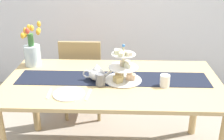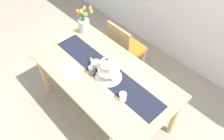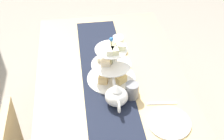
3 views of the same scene
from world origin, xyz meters
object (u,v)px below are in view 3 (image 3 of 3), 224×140
at_px(tiered_cake_stand, 111,66).
at_px(mug_grey, 132,91).
at_px(dinner_plate_left, 169,123).
at_px(mug_white_text, 118,43).
at_px(teapot, 117,96).
at_px(dining_table, 113,100).
at_px(knife_left, 162,103).

relative_size(tiered_cake_stand, mug_grey, 3.20).
distance_m(dinner_plate_left, mug_white_text, 0.73).
bearing_deg(dinner_plate_left, teapot, 54.17).
bearing_deg(mug_white_text, teapot, 170.01).
distance_m(dining_table, knife_left, 0.32).
distance_m(teapot, mug_white_text, 0.54).
distance_m(tiered_cake_stand, mug_white_text, 0.34).
bearing_deg(tiered_cake_stand, knife_left, -134.65).
bearing_deg(knife_left, mug_white_text, 15.67).
relative_size(teapot, knife_left, 1.40).
distance_m(dinner_plate_left, mug_grey, 0.28).
bearing_deg(mug_white_text, dinner_plate_left, -167.40).
xyz_separation_m(dining_table, mug_grey, (-0.09, -0.09, 0.15)).
bearing_deg(dining_table, dinner_plate_left, -140.82).
distance_m(dining_table, tiered_cake_stand, 0.22).
height_order(dinner_plate_left, mug_white_text, mug_white_text).
height_order(teapot, knife_left, teapot).
bearing_deg(knife_left, dining_table, 56.76).
relative_size(dining_table, dinner_plate_left, 7.57).
distance_m(teapot, mug_grey, 0.10).
distance_m(dining_table, dinner_plate_left, 0.42).
distance_m(dining_table, mug_white_text, 0.44).
xyz_separation_m(teapot, mug_grey, (0.04, -0.09, -0.01)).
bearing_deg(knife_left, mug_grey, 64.47).
bearing_deg(knife_left, dinner_plate_left, 180.00).
height_order(knife_left, mug_grey, mug_grey).
distance_m(mug_grey, mug_white_text, 0.49).
xyz_separation_m(dining_table, knife_left, (-0.17, -0.25, 0.11)).
xyz_separation_m(knife_left, mug_grey, (0.08, 0.16, 0.05)).
height_order(dining_table, knife_left, knife_left).
bearing_deg(dining_table, teapot, 180.00).
height_order(dinner_plate_left, knife_left, dinner_plate_left).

